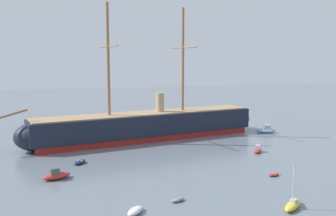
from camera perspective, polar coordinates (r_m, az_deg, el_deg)
tall_ship at (r=77.64m, az=-3.15°, el=-2.70°), size 56.90×17.43×27.68m
dinghy_foreground_left at (r=41.76m, az=-5.09°, el=-15.56°), size 2.62×2.83×0.64m
sailboat_foreground_right at (r=45.08m, az=18.75°, el=-13.99°), size 3.92×3.46×5.26m
dinghy_near_centre at (r=44.88m, az=1.52°, el=-13.99°), size 2.03×1.49×0.44m
motorboat_mid_left at (r=54.76m, az=-16.92°, el=-9.92°), size 4.27×2.89×1.66m
dinghy_mid_right at (r=56.05m, az=16.07°, el=-9.88°), size 1.90×1.04×0.43m
dinghy_alongside_bow at (r=61.51m, az=-13.48°, el=-8.14°), size 2.56×2.74×0.62m
motorboat_alongside_stern at (r=69.15m, az=13.70°, el=-6.30°), size 2.77×3.23×1.28m
motorboat_far_right at (r=87.54m, az=14.91°, el=-3.32°), size 4.87×3.35×1.89m
sailboat_distant_centre at (r=90.53m, az=-3.91°, el=-2.83°), size 3.70×4.69×6.08m
seagull_in_flight at (r=59.46m, az=-4.67°, el=9.67°), size 1.20×0.88×0.14m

